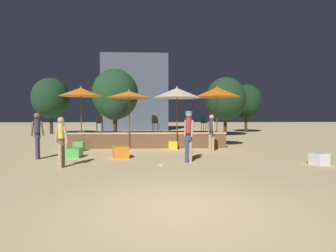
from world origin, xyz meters
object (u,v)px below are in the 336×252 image
(patio_umbrella_2, at_px, (81,92))
(bistro_chair_1, at_px, (99,121))
(person_0, at_px, (61,140))
(patio_umbrella_0, at_px, (177,93))
(background_tree_1, at_px, (51,98))
(person_1, at_px, (37,133))
(frisbee_disc, at_px, (162,165))
(background_tree_0, at_px, (246,101))
(patio_umbrella_1, at_px, (129,95))
(patio_umbrella_3, at_px, (217,92))
(person_2, at_px, (212,131))
(background_tree_4, at_px, (225,99))
(cube_seat_1, at_px, (121,152))
(cube_seat_2, at_px, (319,159))
(bistro_chair_0, at_px, (155,121))
(cube_seat_3, at_px, (79,146))
(cube_seat_4, at_px, (173,145))
(cube_seat_0, at_px, (74,153))
(background_tree_2, at_px, (115,105))
(bistro_chair_2, at_px, (204,121))
(background_tree_3, at_px, (115,94))
(person_3, at_px, (189,132))

(patio_umbrella_2, height_order, bistro_chair_1, patio_umbrella_2)
(patio_umbrella_2, height_order, person_0, patio_umbrella_2)
(patio_umbrella_0, bearing_deg, bistro_chair_1, 159.67)
(background_tree_1, bearing_deg, person_1, -70.63)
(person_0, relative_size, background_tree_1, 0.33)
(frisbee_disc, bearing_deg, background_tree_0, 62.41)
(patio_umbrella_2, bearing_deg, patio_umbrella_1, -8.80)
(patio_umbrella_3, distance_m, person_2, 2.61)
(patio_umbrella_0, xyz_separation_m, patio_umbrella_3, (2.18, 0.42, 0.09))
(person_1, height_order, background_tree_0, background_tree_0)
(bistro_chair_1, distance_m, background_tree_4, 11.44)
(cube_seat_1, xyz_separation_m, cube_seat_2, (7.14, -1.75, -0.03))
(bistro_chair_0, height_order, background_tree_4, background_tree_4)
(cube_seat_3, xyz_separation_m, background_tree_0, (12.95, 13.57, 2.91))
(cube_seat_3, xyz_separation_m, cube_seat_4, (4.58, 0.53, -0.03))
(bistro_chair_1, xyz_separation_m, background_tree_0, (12.42, 11.38, 1.76))
(cube_seat_1, bearing_deg, bistro_chair_0, 72.38)
(cube_seat_4, xyz_separation_m, person_0, (-3.98, -4.54, 0.70))
(cube_seat_0, bearing_deg, background_tree_2, 89.28)
(patio_umbrella_0, bearing_deg, cube_seat_0, -150.50)
(patio_umbrella_2, height_order, cube_seat_0, patio_umbrella_2)
(person_1, bearing_deg, background_tree_2, 160.89)
(person_0, bearing_deg, cube_seat_3, 19.25)
(background_tree_4, bearing_deg, cube_seat_0, -130.24)
(cube_seat_4, xyz_separation_m, bistro_chair_1, (-4.05, 1.65, 1.18))
(patio_umbrella_3, bearing_deg, patio_umbrella_1, -175.84)
(person_2, height_order, bistro_chair_0, person_2)
(background_tree_1, bearing_deg, patio_umbrella_1, -53.27)
(background_tree_2, xyz_separation_m, background_tree_4, (9.09, 0.86, 0.55))
(patio_umbrella_1, bearing_deg, frisbee_disc, -70.66)
(patio_umbrella_2, distance_m, person_0, 5.54)
(cube_seat_0, distance_m, frisbee_disc, 4.00)
(bistro_chair_2, relative_size, background_tree_3, 0.16)
(patio_umbrella_0, relative_size, bistro_chair_0, 3.56)
(person_0, xyz_separation_m, background_tree_3, (-0.16, 12.81, 2.53))
(cube_seat_4, relative_size, frisbee_disc, 1.88)
(patio_umbrella_0, relative_size, person_1, 1.75)
(patio_umbrella_3, relative_size, cube_seat_4, 7.39)
(patio_umbrella_0, relative_size, bistro_chair_2, 3.56)
(background_tree_2, bearing_deg, patio_umbrella_3, -47.55)
(patio_umbrella_0, height_order, person_1, patio_umbrella_0)
(cube_seat_0, bearing_deg, bistro_chair_2, 34.41)
(cube_seat_2, bearing_deg, background_tree_2, 126.61)
(person_2, bearing_deg, cube_seat_3, 151.66)
(cube_seat_0, relative_size, background_tree_0, 0.12)
(patio_umbrella_0, distance_m, frisbee_disc, 5.27)
(patio_umbrella_0, bearing_deg, cube_seat_3, -172.77)
(patio_umbrella_3, distance_m, cube_seat_2, 6.16)
(cube_seat_4, bearing_deg, frisbee_disc, -98.92)
(background_tree_1, bearing_deg, person_3, -54.22)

